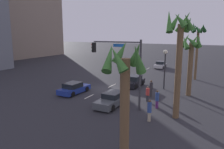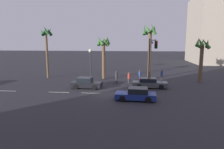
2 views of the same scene
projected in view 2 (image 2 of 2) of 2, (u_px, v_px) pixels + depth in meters
The scene contains 19 objects.
ground_plane at pixel (106, 94), 24.89m from camera, with size 220.00×220.00×0.00m, color #28282D.
lane_stripe_1 at pixel (6, 91), 26.19m from camera, with size 2.56×0.14×0.01m, color silver.
lane_stripe_2 at pixel (59, 92), 25.49m from camera, with size 2.59×0.14×0.01m, color silver.
lane_stripe_3 at pixel (91, 93), 25.08m from camera, with size 2.32×0.14×0.01m, color silver.
lane_stripe_4 at pixel (139, 94), 24.49m from camera, with size 1.91×0.14×0.01m, color silver.
car_0 at pixel (136, 94), 22.06m from camera, with size 4.40×2.14×1.36m.
car_1 at pixel (86, 83), 27.81m from camera, with size 4.15×2.06×1.42m.
car_2 at pixel (149, 83), 27.91m from camera, with size 4.69×1.94×1.34m.
traffic_signal at pixel (151, 54), 28.57m from camera, with size 0.69×5.07×6.67m.
streetlamp at pixel (90, 58), 31.39m from camera, with size 0.56×0.56×5.13m.
pedestrian_0 at pixel (140, 76), 32.19m from camera, with size 0.44×0.44×1.81m.
pedestrian_1 at pixel (129, 78), 30.92m from camera, with size 0.44×0.44×1.65m.
pedestrian_2 at pixel (116, 77), 30.89m from camera, with size 0.50×0.50×1.94m.
pedestrian_3 at pixel (162, 75), 32.13m from camera, with size 0.45×0.45×1.88m.
palm_tree_0 at pixel (202, 52), 31.21m from camera, with size 2.20×2.51×6.91m.
palm_tree_1 at pixel (150, 41), 33.19m from camera, with size 2.31×2.50×9.18m.
palm_tree_2 at pixel (46, 40), 34.60m from camera, with size 2.23×2.33×8.80m.
palm_tree_3 at pixel (104, 49), 34.21m from camera, with size 2.42×2.61×7.26m.
building_3 at pixel (222, 30), 58.93m from camera, with size 16.23×16.30×18.77m, color #B2A38E.
Camera 2 is at (3.21, -24.00, 6.26)m, focal length 32.93 mm.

